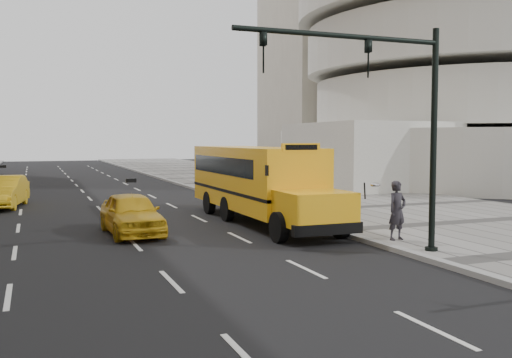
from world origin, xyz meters
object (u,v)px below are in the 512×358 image
object	(u,v)px
pedestrian	(397,210)
traffic_signal	(392,111)
taxi_far	(3,192)
taxi_near	(132,213)
school_bus	(256,178)

from	to	relation	value
pedestrian	traffic_signal	xyz separation A→B (m)	(-1.51, -1.80, 3.01)
taxi_far	traffic_signal	size ratio (longest dim) A/B	0.74
taxi_far	pedestrian	world-z (taller)	pedestrian
traffic_signal	pedestrian	bearing A→B (deg)	50.03
taxi_near	pedestrian	xyz separation A→B (m)	(7.47, -5.04, 0.35)
school_bus	pedestrian	xyz separation A→B (m)	(2.20, -6.56, -0.68)
school_bus	pedestrian	size ratio (longest dim) A/B	6.18
taxi_far	traffic_signal	xyz separation A→B (m)	(10.49, -16.98, 3.32)
traffic_signal	taxi_near	bearing A→B (deg)	131.08
pedestrian	school_bus	bearing A→B (deg)	97.95
taxi_near	pedestrian	bearing A→B (deg)	-36.39
taxi_far	taxi_near	bearing A→B (deg)	-56.55
taxi_near	pedestrian	distance (m)	9.01
taxi_far	pedestrian	xyz separation A→B (m)	(11.99, -15.19, 0.31)
school_bus	taxi_far	xyz separation A→B (m)	(-9.79, 8.63, -0.99)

